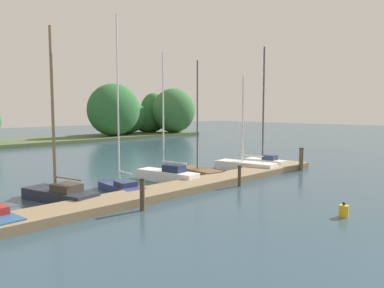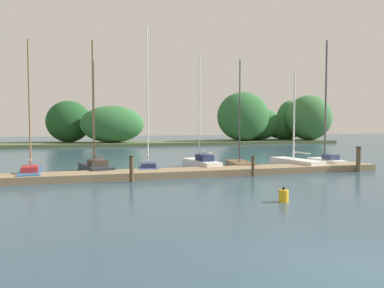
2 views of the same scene
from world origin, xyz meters
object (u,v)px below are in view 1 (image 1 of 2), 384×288
sailboat_3 (121,185)px  sailboat_6 (244,165)px  sailboat_4 (166,174)px  channel_buoy_0 (344,211)px  sailboat_2 (58,191)px  sailboat_5 (198,170)px  sailboat_7 (264,159)px  mooring_piling_1 (142,194)px  mooring_piling_2 (239,176)px  mooring_piling_3 (301,159)px

sailboat_3 → sailboat_6: 9.12m
sailboat_4 → channel_buoy_0: 9.63m
sailboat_2 → sailboat_5: (8.68, 0.02, -0.12)m
sailboat_4 → sailboat_6: 5.93m
sailboat_4 → sailboat_2: bearing=82.2°
channel_buoy_0 → sailboat_4: bearing=90.3°
sailboat_5 → channel_buoy_0: 9.99m
sailboat_2 → sailboat_7: size_ratio=0.92×
sailboat_2 → mooring_piling_1: sailboat_2 is taller
sailboat_3 → mooring_piling_2: sailboat_3 is taller
sailboat_7 → mooring_piling_3: sailboat_7 is taller
sailboat_3 → sailboat_4: sailboat_3 is taller
sailboat_7 → mooring_piling_1: bearing=101.0°
mooring_piling_1 → channel_buoy_0: (4.60, -5.90, -0.41)m
sailboat_5 → mooring_piling_3: bearing=-112.8°
sailboat_5 → mooring_piling_2: sailboat_5 is taller
sailboat_4 → mooring_piling_3: size_ratio=4.77×
mooring_piling_3 → sailboat_6: bearing=133.7°
sailboat_6 → mooring_piling_1: 10.83m
sailboat_2 → channel_buoy_0: bearing=-159.6°
mooring_piling_1 → mooring_piling_3: size_ratio=0.86×
mooring_piling_3 → channel_buoy_0: (-8.34, -6.19, -0.50)m
sailboat_6 → sailboat_7: bearing=-101.1°
sailboat_4 → sailboat_5: sailboat_4 is taller
sailboat_5 → channel_buoy_0: (-2.51, -9.67, -0.08)m
sailboat_6 → mooring_piling_3: (2.52, -2.63, 0.38)m
mooring_piling_3 → sailboat_7: bearing=96.4°
sailboat_6 → sailboat_7: (2.23, -0.05, 0.18)m
sailboat_2 → sailboat_5: bearing=-102.1°
mooring_piling_2 → sailboat_2: bearing=155.1°
sailboat_5 → channel_buoy_0: sailboat_5 is taller
sailboat_6 → mooring_piling_3: sailboat_6 is taller
sailboat_6 → mooring_piling_1: bearing=96.0°
sailboat_2 → sailboat_4: sailboat_2 is taller
channel_buoy_0 → sailboat_7: bearing=47.4°
mooring_piling_1 → sailboat_6: bearing=15.7°
sailboat_6 → mooring_piling_1: size_ratio=4.78×
mooring_piling_2 → channel_buoy_0: size_ratio=1.97×
mooring_piling_1 → mooring_piling_2: 6.27m
mooring_piling_1 → channel_buoy_0: mooring_piling_1 is taller
sailboat_3 → mooring_piling_2: size_ratio=7.73×
sailboat_3 → channel_buoy_0: bearing=-153.3°
sailboat_2 → sailboat_5: 8.68m
sailboat_2 → sailboat_4: (6.12, -0.01, -0.02)m
mooring_piling_3 → mooring_piling_1: bearing=-178.7°
sailboat_7 → mooring_piling_3: bearing=-175.4°
mooring_piling_1 → mooring_piling_2: (6.27, 0.11, -0.09)m
sailboat_5 → mooring_piling_1: size_ratio=5.38×
mooring_piling_1 → mooring_piling_3: (12.94, 0.29, 0.10)m
mooring_piling_2 → mooring_piling_3: size_ratio=0.74×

